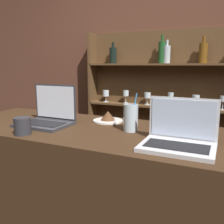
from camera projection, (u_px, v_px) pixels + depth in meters
bar_counter at (102, 209)px, 1.53m from camera, size 2.00×0.69×1.02m
back_wall at (163, 68)px, 2.65m from camera, size 7.00×0.06×2.70m
back_shelf at (159, 109)px, 2.66m from camera, size 1.60×0.18×1.73m
laptop_near at (48, 116)px, 1.55m from camera, size 0.31×0.24×0.24m
laptop_far at (179, 137)px, 1.12m from camera, size 0.32×0.23×0.22m
cake_plate at (108, 118)px, 1.63m from camera, size 0.20×0.20×0.07m
water_glass at (131, 118)px, 1.39m from camera, size 0.08×0.08×0.22m
coffee_cup at (23, 126)px, 1.33m from camera, size 0.09×0.09×0.09m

